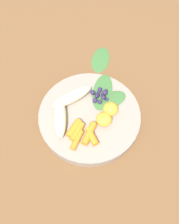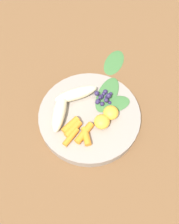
{
  "view_description": "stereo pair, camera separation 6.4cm",
  "coord_description": "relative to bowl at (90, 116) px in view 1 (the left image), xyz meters",
  "views": [
    {
      "loc": [
        0.29,
        0.12,
        0.6
      ],
      "look_at": [
        0.0,
        0.0,
        0.04
      ],
      "focal_mm": 38.59,
      "sensor_mm": 36.0,
      "label": 1
    },
    {
      "loc": [
        0.26,
        0.17,
        0.6
      ],
      "look_at": [
        0.0,
        0.0,
        0.04
      ],
      "focal_mm": 38.59,
      "sensor_mm": 36.0,
      "label": 2
    }
  ],
  "objects": [
    {
      "name": "blueberry_pile",
      "position": [
        -0.06,
        0.01,
        0.03
      ],
      "size": [
        0.05,
        0.05,
        0.03
      ],
      "color": "#2D234C",
      "rests_on": "bowl"
    },
    {
      "name": "carrot_mid_right",
      "position": [
        0.09,
        0.0,
        0.02
      ],
      "size": [
        0.05,
        0.02,
        0.01
      ],
      "primitive_type": "cylinder",
      "rotation": [
        0.0,
        1.57,
        6.25
      ],
      "color": "orange",
      "rests_on": "bowl"
    },
    {
      "name": "ground_plane",
      "position": [
        0.0,
        0.0,
        -0.01
      ],
      "size": [
        2.4,
        2.4,
        0.0
      ],
      "primitive_type": "plane",
      "color": "brown"
    },
    {
      "name": "carrot_front",
      "position": [
        0.06,
        -0.02,
        0.02
      ],
      "size": [
        0.05,
        0.03,
        0.02
      ],
      "primitive_type": "cylinder",
      "rotation": [
        0.0,
        1.57,
        6.11
      ],
      "color": "orange",
      "rests_on": "bowl"
    },
    {
      "name": "bowl",
      "position": [
        0.0,
        0.0,
        0.0
      ],
      "size": [
        0.28,
        0.28,
        0.03
      ],
      "primitive_type": "cylinder",
      "color": "gray",
      "rests_on": "ground_plane"
    },
    {
      "name": "coconut_shred_patch",
      "position": [
        -0.07,
        0.03,
        0.02
      ],
      "size": [
        0.04,
        0.04,
        0.0
      ],
      "primitive_type": "cylinder",
      "color": "white",
      "rests_on": "bowl"
    },
    {
      "name": "kale_leaf_stray",
      "position": [
        -0.22,
        -0.05,
        -0.01
      ],
      "size": [
        0.12,
        0.08,
        0.01
      ],
      "primitive_type": "ellipsoid",
      "rotation": [
        0.0,
        0.0,
        3.32
      ],
      "color": "#3D7038",
      "rests_on": "ground_plane"
    },
    {
      "name": "kale_leaf_right",
      "position": [
        -0.08,
        0.01,
        0.02
      ],
      "size": [
        0.13,
        0.08,
        0.01
      ],
      "primitive_type": "ellipsoid",
      "rotation": [
        0.0,
        0.0,
        9.62
      ],
      "color": "#3D7038",
      "rests_on": "bowl"
    },
    {
      "name": "banana_peeled_left",
      "position": [
        0.05,
        -0.07,
        0.03
      ],
      "size": [
        0.12,
        0.08,
        0.03
      ],
      "primitive_type": "ellipsoid",
      "rotation": [
        0.0,
        0.0,
        6.75
      ],
      "color": "beige",
      "rests_on": "bowl"
    },
    {
      "name": "carrot_rear",
      "position": [
        0.06,
        0.02,
        0.02
      ],
      "size": [
        0.06,
        0.02,
        0.02
      ],
      "primitive_type": "cylinder",
      "rotation": [
        0.0,
        1.57,
        6.25
      ],
      "color": "orange",
      "rests_on": "bowl"
    },
    {
      "name": "banana_peeled_right",
      "position": [
        -0.02,
        -0.06,
        0.03
      ],
      "size": [
        0.12,
        0.1,
        0.03
      ],
      "primitive_type": "ellipsoid",
      "rotation": [
        0.0,
        0.0,
        5.65
      ],
      "color": "beige",
      "rests_on": "bowl"
    },
    {
      "name": "kale_leaf_left",
      "position": [
        -0.06,
        0.04,
        0.02
      ],
      "size": [
        0.1,
        0.1,
        0.01
      ],
      "primitive_type": "ellipsoid",
      "rotation": [
        0.0,
        0.0,
        8.75
      ],
      "color": "#3D7038",
      "rests_on": "bowl"
    },
    {
      "name": "orange_segment_near",
      "position": [
        -0.03,
        0.05,
        0.03
      ],
      "size": [
        0.04,
        0.04,
        0.03
      ],
      "primitive_type": "ellipsoid",
      "color": "#F4A833",
      "rests_on": "bowl"
    },
    {
      "name": "carrot_mid_left",
      "position": [
        0.07,
        -0.01,
        0.02
      ],
      "size": [
        0.05,
        0.02,
        0.02
      ],
      "primitive_type": "cylinder",
      "rotation": [
        0.0,
        1.57,
        6.18
      ],
      "color": "orange",
      "rests_on": "bowl"
    },
    {
      "name": "orange_segment_far",
      "position": [
        0.01,
        0.04,
        0.03
      ],
      "size": [
        0.04,
        0.04,
        0.03
      ],
      "primitive_type": "ellipsoid",
      "color": "#F4A833",
      "rests_on": "bowl"
    },
    {
      "name": "carrot_small",
      "position": [
        0.06,
        0.03,
        0.02
      ],
      "size": [
        0.05,
        0.05,
        0.02
      ],
      "primitive_type": "cylinder",
      "rotation": [
        0.0,
        1.57,
        7.1
      ],
      "color": "orange",
      "rests_on": "bowl"
    }
  ]
}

